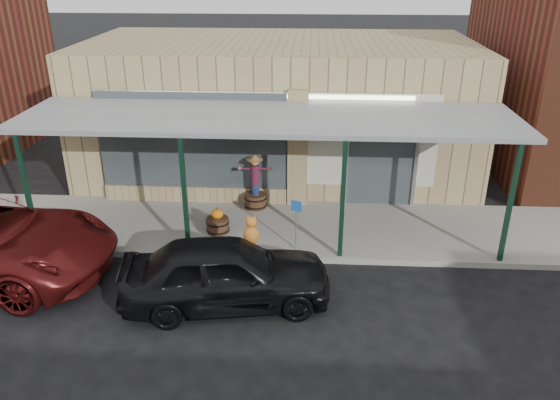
# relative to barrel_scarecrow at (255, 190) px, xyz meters

# --- Properties ---
(ground) EXTENTS (120.00, 120.00, 0.00)m
(ground) POSITION_rel_barrel_scarecrow_xyz_m (0.45, -4.70, -0.67)
(ground) COLOR black
(ground) RESTS_ON ground
(sidewalk) EXTENTS (40.00, 3.20, 0.15)m
(sidewalk) POSITION_rel_barrel_scarecrow_xyz_m (0.45, -1.10, -0.60)
(sidewalk) COLOR gray
(sidewalk) RESTS_ON ground
(storefront) EXTENTS (12.00, 6.25, 4.20)m
(storefront) POSITION_rel_barrel_scarecrow_xyz_m (0.45, 3.46, 1.42)
(storefront) COLOR tan
(storefront) RESTS_ON ground
(awning) EXTENTS (12.00, 3.00, 3.04)m
(awning) POSITION_rel_barrel_scarecrow_xyz_m (0.45, -1.14, 2.34)
(awning) COLOR gray
(awning) RESTS_ON ground
(block_buildings_near) EXTENTS (61.00, 8.00, 8.00)m
(block_buildings_near) POSITION_rel_barrel_scarecrow_xyz_m (2.45, 4.50, 3.09)
(block_buildings_near) COLOR brown
(block_buildings_near) RESTS_ON ground
(barrel_scarecrow) EXTENTS (0.89, 0.80, 1.55)m
(barrel_scarecrow) POSITION_rel_barrel_scarecrow_xyz_m (0.00, 0.00, 0.00)
(barrel_scarecrow) COLOR #4A2B1D
(barrel_scarecrow) RESTS_ON sidewalk
(barrel_pumpkin) EXTENTS (0.71, 0.71, 0.67)m
(barrel_pumpkin) POSITION_rel_barrel_scarecrow_xyz_m (-0.81, -1.53, -0.29)
(barrel_pumpkin) COLOR #4A2B1D
(barrel_pumpkin) RESTS_ON sidewalk
(handicap_sign) EXTENTS (0.25, 0.11, 1.27)m
(handicap_sign) POSITION_rel_barrel_scarecrow_xyz_m (1.20, -2.30, 0.29)
(handicap_sign) COLOR gray
(handicap_sign) RESTS_ON sidewalk
(parked_sedan) EXTENTS (4.48, 2.37, 1.61)m
(parked_sedan) POSITION_rel_barrel_scarecrow_xyz_m (-0.16, -4.38, 0.05)
(parked_sedan) COLOR black
(parked_sedan) RESTS_ON ground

